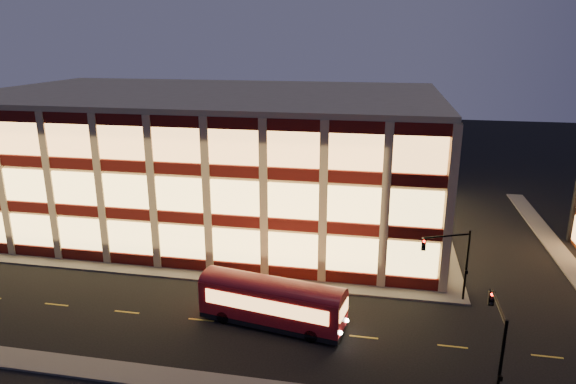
# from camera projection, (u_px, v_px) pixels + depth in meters

# --- Properties ---
(ground) EXTENTS (200.00, 200.00, 0.00)m
(ground) POSITION_uv_depth(u_px,v_px,m) (182.00, 280.00, 44.53)
(ground) COLOR black
(ground) RESTS_ON ground
(sidewalk_office_south) EXTENTS (54.00, 2.00, 0.15)m
(sidewalk_office_south) POSITION_uv_depth(u_px,v_px,m) (154.00, 271.00, 46.00)
(sidewalk_office_south) COLOR #514F4C
(sidewalk_office_south) RESTS_ON ground
(sidewalk_office_east) EXTENTS (2.00, 30.00, 0.15)m
(sidewalk_office_east) POSITION_uv_depth(u_px,v_px,m) (439.00, 229.00, 56.29)
(sidewalk_office_east) COLOR #514F4C
(sidewalk_office_east) RESTS_ON ground
(sidewalk_tower_west) EXTENTS (2.00, 30.00, 0.15)m
(sidewalk_tower_west) POSITION_uv_depth(u_px,v_px,m) (546.00, 236.00, 54.28)
(sidewalk_tower_west) COLOR #514F4C
(sidewalk_tower_west) RESTS_ON ground
(sidewalk_near) EXTENTS (100.00, 2.00, 0.15)m
(sidewalk_near) POSITION_uv_depth(u_px,v_px,m) (102.00, 370.00, 32.29)
(sidewalk_near) COLOR #514F4C
(sidewalk_near) RESTS_ON ground
(office_building) EXTENTS (50.45, 30.45, 14.50)m
(office_building) POSITION_uv_depth(u_px,v_px,m) (211.00, 155.00, 58.88)
(office_building) COLOR tan
(office_building) RESTS_ON ground
(traffic_signal_far) EXTENTS (3.79, 1.87, 6.00)m
(traffic_signal_far) POSITION_uv_depth(u_px,v_px,m) (451.00, 255.00, 39.51)
(traffic_signal_far) COLOR black
(traffic_signal_far) RESTS_ON ground
(traffic_signal_near) EXTENTS (0.32, 4.45, 6.00)m
(traffic_signal_near) POSITION_uv_depth(u_px,v_px,m) (497.00, 336.00, 28.68)
(traffic_signal_near) COLOR black
(traffic_signal_near) RESTS_ON ground
(trolley_bus) EXTENTS (10.95, 4.48, 3.61)m
(trolley_bus) POSITION_uv_depth(u_px,v_px,m) (272.00, 299.00, 37.07)
(trolley_bus) COLOR maroon
(trolley_bus) RESTS_ON ground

